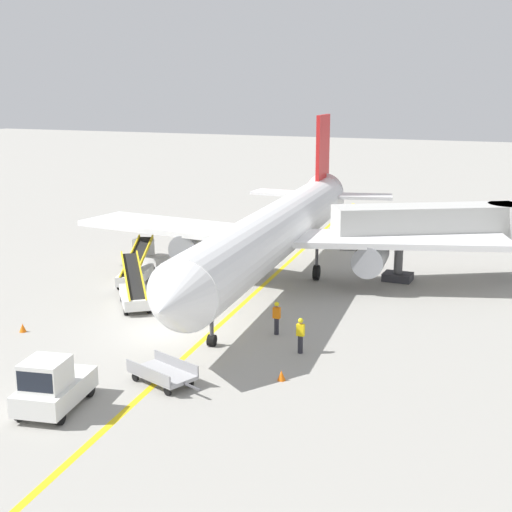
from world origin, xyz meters
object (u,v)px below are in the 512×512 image
object	(u,v)px
baggage_cart_loaded	(163,373)
ground_crew_wing_walker	(300,334)
safety_cone_nose_right	(23,328)
jet_bridge	(448,225)
belt_loader_forward_hold	(135,293)
pushback_tug	(52,386)
baggage_tug_near_wing	(147,256)
airliner	(278,230)
belt_loader_aft_hold	(136,272)
ground_crew_marshaller	(277,317)
safety_cone_nose_left	(281,375)

from	to	relation	value
baggage_cart_loaded	ground_crew_wing_walker	distance (m)	6.96
ground_crew_wing_walker	safety_cone_nose_right	world-z (taller)	ground_crew_wing_walker
jet_bridge	belt_loader_forward_hold	bearing A→B (deg)	-138.48
pushback_tug	baggage_cart_loaded	world-z (taller)	pushback_tug
jet_bridge	baggage_cart_loaded	bearing A→B (deg)	-109.52
pushback_tug	baggage_tug_near_wing	bearing A→B (deg)	113.26
airliner	baggage_cart_loaded	bearing A→B (deg)	-84.11
belt_loader_forward_hold	belt_loader_aft_hold	world-z (taller)	same
ground_crew_marshaller	belt_loader_aft_hold	bearing A→B (deg)	156.01
ground_crew_marshaller	safety_cone_nose_left	bearing A→B (deg)	-65.49
airliner	safety_cone_nose_left	bearing A→B (deg)	-67.06
belt_loader_forward_hold	airliner	bearing A→B (deg)	55.91
airliner	belt_loader_forward_hold	xyz separation A→B (m)	(-5.43, -8.02, -2.64)
belt_loader_forward_hold	safety_cone_nose_right	bearing A→B (deg)	-114.54
baggage_tug_near_wing	ground_crew_wing_walker	bearing A→B (deg)	-34.97
baggage_cart_loaded	airliner	bearing A→B (deg)	95.89
pushback_tug	belt_loader_aft_hold	bearing A→B (deg)	113.62
jet_bridge	belt_loader_aft_hold	xyz separation A→B (m)	(-17.66, -9.15, -2.77)
pushback_tug	ground_crew_wing_walker	distance (m)	11.55
belt_loader_aft_hold	baggage_cart_loaded	xyz separation A→B (m)	(9.84, -12.91, -0.31)
baggage_cart_loaded	safety_cone_nose_left	bearing A→B (deg)	28.37
safety_cone_nose_left	baggage_cart_loaded	bearing A→B (deg)	-151.63
belt_loader_forward_hold	belt_loader_aft_hold	distance (m)	4.91
belt_loader_forward_hold	ground_crew_marshaller	bearing A→B (deg)	-7.06
baggage_tug_near_wing	belt_loader_forward_hold	size ratio (longest dim) A/B	0.55
belt_loader_forward_hold	safety_cone_nose_left	distance (m)	13.23
ground_crew_wing_walker	baggage_tug_near_wing	bearing A→B (deg)	145.03
pushback_tug	belt_loader_forward_hold	xyz separation A→B (m)	(-4.66, 12.65, -0.22)
belt_loader_forward_hold	safety_cone_nose_left	size ratio (longest dim) A/B	10.64
jet_bridge	baggage_tug_near_wing	world-z (taller)	jet_bridge
safety_cone_nose_left	safety_cone_nose_right	world-z (taller)	same
jet_bridge	ground_crew_wing_walker	world-z (taller)	jet_bridge
airliner	jet_bridge	distance (m)	10.90
belt_loader_aft_hold	safety_cone_nose_left	distance (m)	17.71
baggage_tug_near_wing	ground_crew_marshaller	xyz separation A→B (m)	(13.13, -8.63, -0.02)
belt_loader_aft_hold	baggage_tug_near_wing	bearing A→B (deg)	111.42
pushback_tug	safety_cone_nose_right	distance (m)	9.97
pushback_tug	baggage_cart_loaded	distance (m)	4.63
belt_loader_forward_hold	ground_crew_marshaller	size ratio (longest dim) A/B	2.75
belt_loader_aft_hold	ground_crew_wing_walker	xyz separation A→B (m)	(13.81, -7.21, 0.13)
airliner	safety_cone_nose_left	world-z (taller)	airliner
ground_crew_marshaller	baggage_cart_loaded	bearing A→B (deg)	-104.40
baggage_cart_loaded	safety_cone_nose_right	bearing A→B (deg)	164.49
baggage_tug_near_wing	ground_crew_marshaller	size ratio (longest dim) A/B	1.51
safety_cone_nose_left	safety_cone_nose_right	bearing A→B (deg)	178.45
ground_crew_marshaller	ground_crew_wing_walker	size ratio (longest dim) A/B	1.00
airliner	safety_cone_nose_left	size ratio (longest dim) A/B	80.28
airliner	jet_bridge	size ratio (longest dim) A/B	2.88
jet_bridge	safety_cone_nose_right	size ratio (longest dim) A/B	27.88
jet_bridge	belt_loader_aft_hold	distance (m)	20.08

